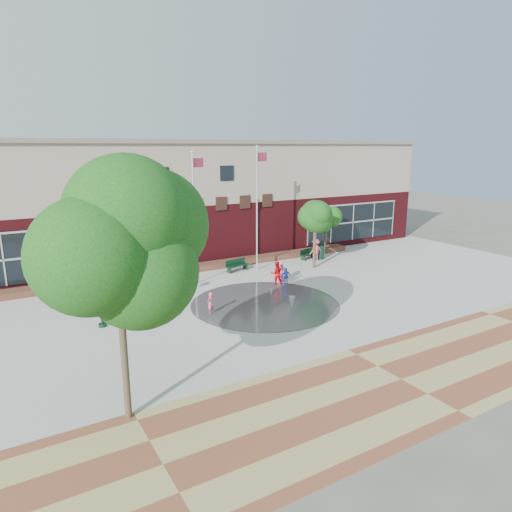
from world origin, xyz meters
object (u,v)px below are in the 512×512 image
child_splash (210,303)px  flagpole_right (257,202)px  flagpole_left (195,212)px  tree_big_left (116,237)px  bench_left (131,282)px  trash_can (320,252)px

child_splash → flagpole_right: bearing=-170.4°
flagpole_left → tree_big_left: 15.19m
flagpole_left → flagpole_right: size_ratio=0.96×
flagpole_right → tree_big_left: size_ratio=1.04×
child_splash → bench_left: bearing=-105.5°
flagpole_left → flagpole_right: bearing=-9.3°
flagpole_right → trash_can: (5.85, 0.18, -4.31)m
flagpole_left → tree_big_left: bearing=-141.3°
flagpole_left → child_splash: (-1.59, -5.54, -4.11)m
flagpole_right → bench_left: bearing=162.6°
flagpole_right → bench_left: flagpole_right is taller
flagpole_left → bench_left: 6.01m
trash_can → child_splash: child_splash is taller
child_splash → tree_big_left: bearing=14.7°
bench_left → tree_big_left: bearing=-121.9°
trash_can → flagpole_left: bearing=-174.2°
flagpole_left → trash_can: flagpole_left is taller
tree_big_left → child_splash: size_ratio=7.04×
trash_can → child_splash: bearing=-152.1°
flagpole_left → bench_left: (-3.90, 1.30, -4.38)m
flagpole_left → child_splash: 7.08m
bench_left → tree_big_left: size_ratio=0.25×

